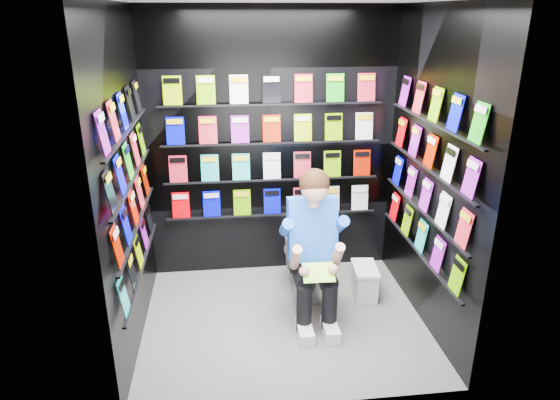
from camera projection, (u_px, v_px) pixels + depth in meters
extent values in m
plane|color=slate|center=(284.00, 321.00, 4.35)|extent=(2.40, 2.40, 0.00)
plane|color=white|center=(285.00, 0.00, 3.43)|extent=(2.40, 2.40, 0.00)
cube|color=black|center=(271.00, 147.00, 4.82)|extent=(2.40, 0.04, 2.60)
cube|color=black|center=(306.00, 232.00, 2.96)|extent=(2.40, 0.04, 2.60)
cube|color=black|center=(127.00, 185.00, 3.76)|extent=(0.04, 2.00, 2.60)
cube|color=black|center=(432.00, 174.00, 4.02)|extent=(0.04, 2.00, 2.60)
imported|color=white|center=(303.00, 255.00, 4.72)|extent=(0.44, 0.76, 0.73)
cube|color=silver|center=(364.00, 282.00, 4.70)|extent=(0.23, 0.38, 0.27)
cube|color=silver|center=(365.00, 268.00, 4.65)|extent=(0.25, 0.40, 0.03)
cube|color=green|center=(319.00, 272.00, 3.97)|extent=(0.26, 0.16, 0.11)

